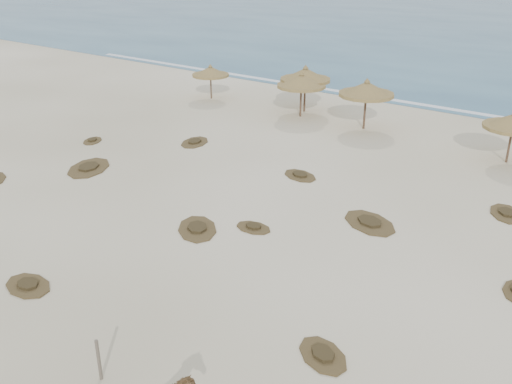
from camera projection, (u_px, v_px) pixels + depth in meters
ground at (194, 271)px, 19.93m from camera, size 160.00×160.00×0.00m
foam_line at (447, 109)px, 39.14m from camera, size 70.00×0.60×0.01m
palapa_0 at (210, 72)px, 41.00m from camera, size 2.94×2.94×2.51m
palapa_1 at (301, 82)px, 36.56m from camera, size 3.58×3.58×2.97m
palapa_2 at (305, 75)px, 37.63m from camera, size 4.38×4.38×3.15m
palapa_3 at (367, 90)px, 34.07m from camera, size 3.42×3.42×3.13m
fence_post_near at (99, 360)px, 14.77m from camera, size 0.11×0.11×1.25m
scrub_1 at (89, 168)px, 28.87m from camera, size 3.09×3.50×0.16m
scrub_2 at (253, 227)px, 22.86m from camera, size 1.56×1.04×0.16m
scrub_3 at (370, 222)px, 23.25m from camera, size 3.08×2.70×0.16m
scrub_6 at (195, 142)px, 32.54m from camera, size 1.96×2.46×0.16m
scrub_7 at (506, 213)px, 24.03m from camera, size 2.07×2.37×0.16m
scrub_8 at (92, 141)px, 32.79m from camera, size 1.55×1.76×0.16m
scrub_9 at (197, 228)px, 22.76m from camera, size 2.77×2.74×0.16m
scrub_11 at (28, 285)px, 19.01m from camera, size 2.00×1.39×0.16m
scrub_12 at (323, 355)px, 15.81m from camera, size 2.11×1.87×0.16m
scrub_13 at (300, 175)px, 27.93m from camera, size 2.21×1.78×0.16m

